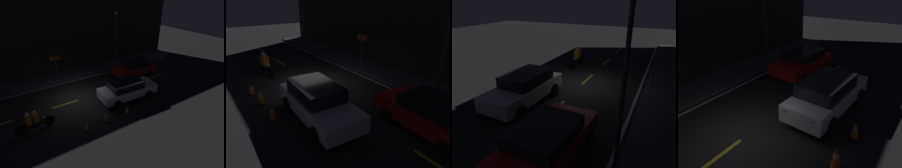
{
  "view_description": "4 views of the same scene",
  "coord_description": "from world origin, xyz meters",
  "views": [
    {
      "loc": [
        -3.54,
        -10.9,
        7.62
      ],
      "look_at": [
        2.77,
        -0.54,
        0.9
      ],
      "focal_mm": 28.0,
      "sensor_mm": 36.0,
      "label": 1
    },
    {
      "loc": [
        10.45,
        -5.46,
        4.84
      ],
      "look_at": [
        3.21,
        -0.51,
        1.24
      ],
      "focal_mm": 35.0,
      "sensor_mm": 36.0,
      "label": 2
    },
    {
      "loc": [
        11.44,
        4.28,
        4.93
      ],
      "look_at": [
        3.13,
        0.3,
        1.22
      ],
      "focal_mm": 35.0,
      "sensor_mm": 36.0,
      "label": 3
    },
    {
      "loc": [
        -4.09,
        -4.8,
        4.98
      ],
      "look_at": [
        3.15,
        0.04,
        0.93
      ],
      "focal_mm": 35.0,
      "sensor_mm": 36.0,
      "label": 4
    }
  ],
  "objects": [
    {
      "name": "lane_dash_e",
      "position": [
        8.0,
        0.0,
        0.0
      ],
      "size": [
        2.0,
        0.14,
        0.01
      ],
      "color": "gold",
      "rests_on": "ground"
    },
    {
      "name": "lane_dash_a",
      "position": [
        -10.0,
        0.0,
        0.0
      ],
      "size": [
        2.0,
        0.14,
        0.01
      ],
      "color": "gold",
      "rests_on": "ground"
    },
    {
      "name": "lane_dash_b",
      "position": [
        -5.5,
        0.0,
        0.0
      ],
      "size": [
        2.0,
        0.14,
        0.01
      ],
      "color": "gold",
      "rests_on": "ground"
    },
    {
      "name": "lane_dash_d",
      "position": [
        3.5,
        0.0,
        0.0
      ],
      "size": [
        2.0,
        0.14,
        0.01
      ],
      "color": "gold",
      "rests_on": "ground"
    },
    {
      "name": "lane_dash_c",
      "position": [
        -1.0,
        0.0,
        0.0
      ],
      "size": [
        2.0,
        0.14,
        0.01
      ],
      "color": "gold",
      "rests_on": "ground"
    },
    {
      "name": "taxi_red",
      "position": [
        6.55,
        1.38,
        0.75
      ],
      "size": [
        4.12,
        2.07,
        1.39
      ],
      "rotation": [
        0.0,
        0.0,
        3.11
      ],
      "color": "red",
      "rests_on": "ground"
    },
    {
      "name": "sedan_white",
      "position": [
        3.44,
        -1.66,
        0.82
      ],
      "size": [
        4.55,
        2.02,
        1.54
      ],
      "rotation": [
        0.0,
        0.0,
        -0.04
      ],
      "color": "silver",
      "rests_on": "ground"
    },
    {
      "name": "street_lamp",
      "position": [
        5.55,
        3.34,
        3.24
      ],
      "size": [
        0.28,
        0.28,
        5.76
      ],
      "color": "#333338",
      "rests_on": "ground"
    },
    {
      "name": "shop_sign",
      "position": [
        -0.34,
        3.84,
        1.82
      ],
      "size": [
        0.9,
        0.08,
        2.4
      ],
      "color": "#4C4C51",
      "rests_on": "raised_curb"
    },
    {
      "name": "raised_curb",
      "position": [
        0.0,
        4.64,
        0.06
      ],
      "size": [
        28.0,
        2.3,
        0.13
      ],
      "color": "#424244",
      "rests_on": "ground"
    },
    {
      "name": "building_front",
      "position": [
        0.0,
        5.94,
        3.91
      ],
      "size": [
        28.0,
        0.3,
        7.82
      ],
      "color": "black",
      "rests_on": "ground"
    },
    {
      "name": "motorcycle",
      "position": [
        -3.38,
        -1.71,
        0.66
      ],
      "size": [
        2.33,
        0.39,
        1.41
      ],
      "rotation": [
        0.0,
        0.0,
        0.04
      ],
      "color": "black",
      "rests_on": "ground"
    },
    {
      "name": "lane_solid_kerb",
      "position": [
        0.0,
        3.24,
        0.0
      ],
      "size": [
        25.2,
        0.14,
        0.01
      ],
      "color": "silver",
      "rests_on": "ground"
    },
    {
      "name": "ground_plane",
      "position": [
        0.0,
        0.0,
        0.0
      ],
      "size": [
        56.0,
        56.0,
        0.0
      ],
      "primitive_type": "plane",
      "color": "black"
    },
    {
      "name": "traffic_cone_mid",
      "position": [
        0.69,
        -3.22,
        0.35
      ],
      "size": [
        0.41,
        0.41,
        0.71
      ],
      "color": "black",
      "rests_on": "ground"
    },
    {
      "name": "traffic_cone_far",
      "position": [
        2.34,
        -3.24,
        0.3
      ],
      "size": [
        0.39,
        0.39,
        0.61
      ],
      "color": "black",
      "rests_on": "ground"
    },
    {
      "name": "traffic_cone_near",
      "position": [
        -0.72,
        -3.31,
        0.27
      ],
      "size": [
        0.4,
        0.4,
        0.56
      ],
      "color": "black",
      "rests_on": "ground"
    }
  ]
}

